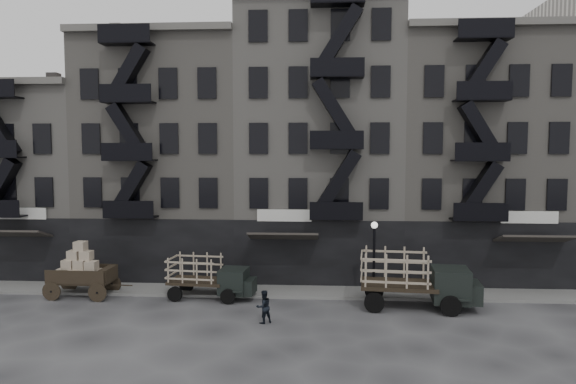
# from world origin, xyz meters

# --- Properties ---
(ground) EXTENTS (140.00, 140.00, 0.00)m
(ground) POSITION_xyz_m (0.00, 0.00, 0.00)
(ground) COLOR #38383A
(ground) RESTS_ON ground
(sidewalk) EXTENTS (55.00, 2.50, 0.15)m
(sidewalk) POSITION_xyz_m (0.00, 3.75, 0.07)
(sidewalk) COLOR slate
(sidewalk) RESTS_ON ground
(building_west) EXTENTS (10.00, 11.35, 13.20)m
(building_west) POSITION_xyz_m (-20.00, 9.83, 6.00)
(building_west) COLOR gray
(building_west) RESTS_ON ground
(building_midwest) EXTENTS (10.00, 11.35, 16.20)m
(building_midwest) POSITION_xyz_m (-10.00, 9.83, 7.50)
(building_midwest) COLOR gray
(building_midwest) RESTS_ON ground
(building_center) EXTENTS (10.00, 11.35, 18.20)m
(building_center) POSITION_xyz_m (-0.00, 9.82, 8.50)
(building_center) COLOR gray
(building_center) RESTS_ON ground
(building_mideast) EXTENTS (10.00, 11.35, 16.20)m
(building_mideast) POSITION_xyz_m (10.00, 9.83, 7.50)
(building_mideast) COLOR gray
(building_mideast) RESTS_ON ground
(lamp_post) EXTENTS (0.36, 0.36, 4.28)m
(lamp_post) POSITION_xyz_m (3.00, 2.60, 2.78)
(lamp_post) COLOR black
(lamp_post) RESTS_ON ground
(wagon) EXTENTS (3.65, 2.05, 3.04)m
(wagon) POSITION_xyz_m (-13.16, 2.32, 1.74)
(wagon) COLOR black
(wagon) RESTS_ON ground
(stake_truck_west) EXTENTS (4.84, 2.33, 2.36)m
(stake_truck_west) POSITION_xyz_m (-5.96, 2.42, 1.35)
(stake_truck_west) COLOR black
(stake_truck_west) RESTS_ON ground
(stake_truck_east) EXTENTS (6.11, 2.96, 2.97)m
(stake_truck_east) POSITION_xyz_m (4.98, 1.32, 1.69)
(stake_truck_east) COLOR black
(stake_truck_east) RESTS_ON ground
(pedestrian_mid) EXTENTS (0.96, 0.92, 1.56)m
(pedestrian_mid) POSITION_xyz_m (-2.54, -1.47, 0.78)
(pedestrian_mid) COLOR black
(pedestrian_mid) RESTS_ON ground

